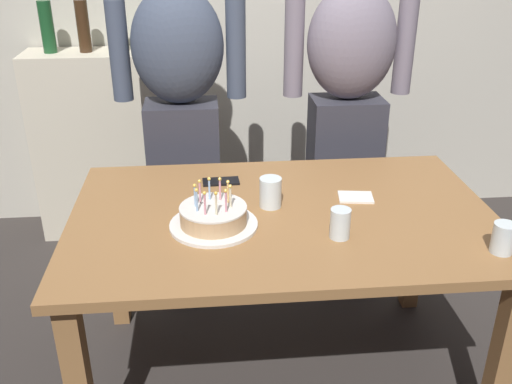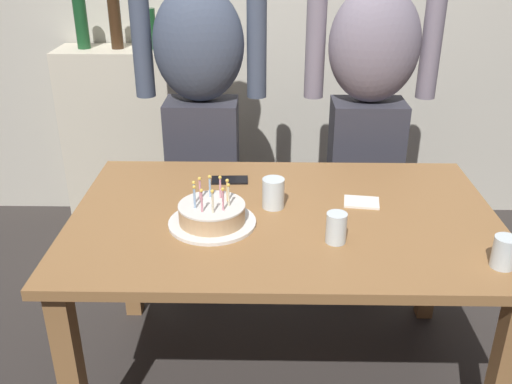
{
  "view_description": "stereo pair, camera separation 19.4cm",
  "coord_description": "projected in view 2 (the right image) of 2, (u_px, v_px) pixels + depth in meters",
  "views": [
    {
      "loc": [
        -0.26,
        -1.78,
        1.67
      ],
      "look_at": [
        -0.1,
        -0.03,
        0.84
      ],
      "focal_mm": 40.02,
      "sensor_mm": 36.0,
      "label": 1
    },
    {
      "loc": [
        -0.07,
        -1.79,
        1.67
      ],
      "look_at": [
        -0.1,
        -0.03,
        0.84
      ],
      "focal_mm": 40.02,
      "sensor_mm": 36.0,
      "label": 2
    }
  ],
  "objects": [
    {
      "name": "water_glass_side",
      "position": [
        273.0,
        193.0,
        2.04
      ],
      "size": [
        0.08,
        0.08,
        0.11
      ],
      "primitive_type": "cylinder",
      "color": "silver",
      "rests_on": "dining_table"
    },
    {
      "name": "cell_phone",
      "position": [
        230.0,
        180.0,
        2.27
      ],
      "size": [
        0.15,
        0.08,
        0.01
      ],
      "primitive_type": "cube",
      "rotation": [
        0.0,
        0.0,
        0.04
      ],
      "color": "black",
      "rests_on": "dining_table"
    },
    {
      "name": "shelf_cabinet",
      "position": [
        143.0,
        138.0,
        3.32
      ],
      "size": [
        0.86,
        0.3,
        1.33
      ],
      "color": "beige",
      "rests_on": "ground_plane"
    },
    {
      "name": "person_woman_cardigan",
      "position": [
        369.0,
        111.0,
        2.66
      ],
      "size": [
        0.61,
        0.27,
        1.66
      ],
      "rotation": [
        0.0,
        0.0,
        3.14
      ],
      "color": "#33333D",
      "rests_on": "ground_plane"
    },
    {
      "name": "birthday_cake",
      "position": [
        212.0,
        215.0,
        1.93
      ],
      "size": [
        0.3,
        0.3,
        0.16
      ],
      "color": "white",
      "rests_on": "dining_table"
    },
    {
      "name": "water_glass_far",
      "position": [
        504.0,
        252.0,
        1.69
      ],
      "size": [
        0.07,
        0.07,
        0.1
      ],
      "primitive_type": "cylinder",
      "color": "silver",
      "rests_on": "dining_table"
    },
    {
      "name": "dining_table",
      "position": [
        284.0,
        238.0,
        2.06
      ],
      "size": [
        1.5,
        0.96,
        0.74
      ],
      "color": "olive",
      "rests_on": "ground_plane"
    },
    {
      "name": "person_man_bearded",
      "position": [
        201.0,
        110.0,
        2.68
      ],
      "size": [
        0.61,
        0.27,
        1.66
      ],
      "rotation": [
        0.0,
        0.0,
        3.14
      ],
      "color": "#33333D",
      "rests_on": "ground_plane"
    },
    {
      "name": "ground_plane",
      "position": [
        280.0,
        374.0,
        2.33
      ],
      "size": [
        10.0,
        10.0,
        0.0
      ],
      "primitive_type": "plane",
      "color": "#332D2B"
    },
    {
      "name": "napkin_stack",
      "position": [
        362.0,
        202.0,
        2.09
      ],
      "size": [
        0.14,
        0.11,
        0.01
      ],
      "primitive_type": "cube",
      "rotation": [
        0.0,
        0.0,
        -0.14
      ],
      "color": "white",
      "rests_on": "dining_table"
    },
    {
      "name": "water_glass_near",
      "position": [
        336.0,
        228.0,
        1.82
      ],
      "size": [
        0.07,
        0.07,
        0.1
      ],
      "primitive_type": "cylinder",
      "color": "silver",
      "rests_on": "dining_table"
    }
  ]
}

